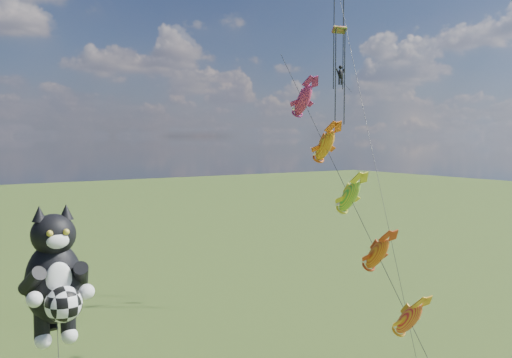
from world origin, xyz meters
TOP-DOWN VIEW (x-y plane):
  - cat_kite_rig at (-2.04, 2.80)m, footprint 2.59×4.22m
  - fish_windsock_rig at (12.25, 1.33)m, footprint 1.82×15.91m
  - parafoil_rig at (22.30, 13.44)m, footprint 8.11×16.15m

SIDE VIEW (x-z plane):
  - cat_kite_rig at x=-2.04m, z-range 2.53..13.23m
  - fish_windsock_rig at x=12.25m, z-range 1.11..19.51m
  - parafoil_rig at x=22.30m, z-range 6.21..32.58m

